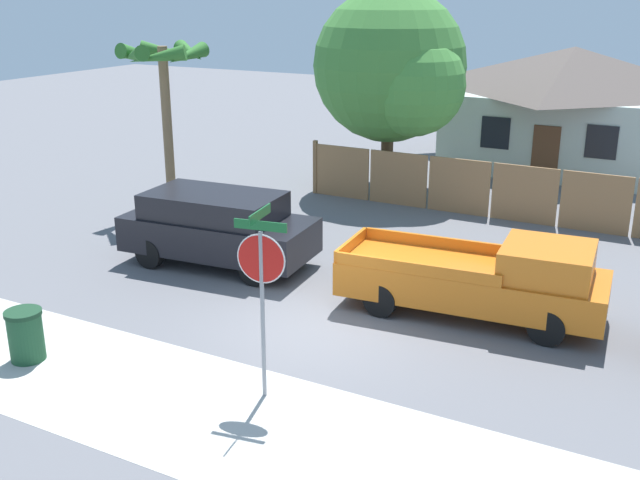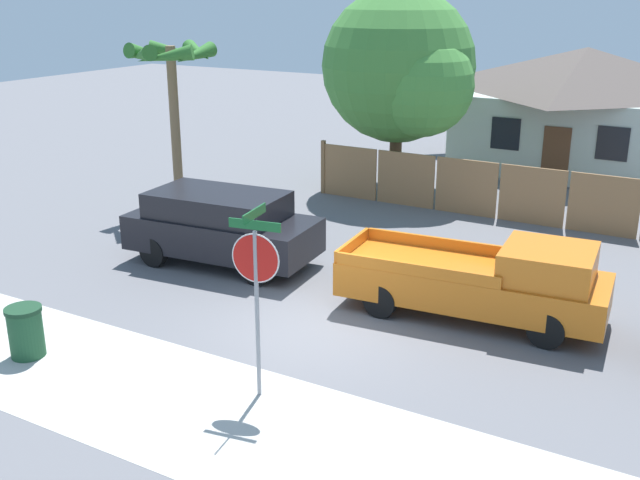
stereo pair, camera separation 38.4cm
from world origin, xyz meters
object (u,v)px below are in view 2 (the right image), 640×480
(trash_bin, at_px, (26,332))
(palm_tree, at_px, (172,68))
(red_suv, at_px, (222,225))
(orange_pickup, at_px, (485,281))
(house, at_px, (582,105))
(oak_tree, at_px, (403,70))
(stop_sign, at_px, (256,272))

(trash_bin, bearing_deg, palm_tree, 113.20)
(red_suv, relative_size, orange_pickup, 0.87)
(red_suv, bearing_deg, trash_bin, -96.41)
(palm_tree, distance_m, red_suv, 5.95)
(house, height_order, red_suv, house)
(oak_tree, xyz_separation_m, orange_pickup, (5.58, -8.40, -3.13))
(red_suv, xyz_separation_m, stop_sign, (4.29, -4.75, 1.20))
(palm_tree, relative_size, trash_bin, 5.17)
(oak_tree, height_order, palm_tree, oak_tree)
(palm_tree, distance_m, stop_sign, 11.52)
(palm_tree, bearing_deg, stop_sign, -43.66)
(palm_tree, xyz_separation_m, orange_pickup, (10.44, -3.06, -3.41))
(house, distance_m, oak_tree, 8.29)
(house, xyz_separation_m, stop_sign, (-0.89, -20.09, -0.09))
(oak_tree, bearing_deg, trash_bin, -94.42)
(house, xyz_separation_m, palm_tree, (-9.10, -12.27, 1.97))
(palm_tree, bearing_deg, orange_pickup, -16.33)
(palm_tree, distance_m, trash_bin, 10.26)
(orange_pickup, xyz_separation_m, trash_bin, (-6.67, -5.72, -0.33))
(oak_tree, bearing_deg, orange_pickup, -56.40)
(trash_bin, bearing_deg, house, 75.78)
(stop_sign, bearing_deg, orange_pickup, 55.79)
(oak_tree, distance_m, trash_bin, 14.58)
(orange_pickup, relative_size, stop_sign, 1.70)
(house, distance_m, palm_tree, 15.40)
(orange_pickup, bearing_deg, stop_sign, -119.96)
(oak_tree, bearing_deg, stop_sign, -75.73)
(orange_pickup, distance_m, trash_bin, 8.80)
(house, height_order, trash_bin, house)
(red_suv, relative_size, trash_bin, 4.94)
(house, distance_m, stop_sign, 20.11)
(house, relative_size, oak_tree, 1.30)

